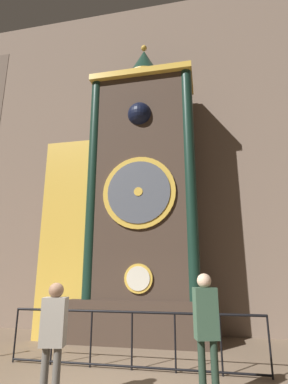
# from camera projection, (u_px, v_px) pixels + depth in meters

# --- Properties ---
(cathedral_back_wall) EXTENTS (24.00, 0.32, 12.28)m
(cathedral_back_wall) POSITION_uv_depth(u_px,v_px,m) (146.00, 148.00, 10.81)
(cathedral_back_wall) COLOR #7A6656
(cathedral_back_wall) RESTS_ON ground_plane
(clock_tower) EXTENTS (4.92, 1.81, 9.53)m
(clock_tower) POSITION_uv_depth(u_px,v_px,m) (129.00, 202.00, 9.17)
(clock_tower) COLOR #423328
(clock_tower) RESTS_ON ground_plane
(railing_fence) EXTENTS (5.15, 0.05, 1.07)m
(railing_fence) POSITION_uv_depth(u_px,v_px,m) (132.00, 336.00, 5.89)
(railing_fence) COLOR black
(railing_fence) RESTS_ON ground_plane
(visitor_near) EXTENTS (0.37, 0.28, 1.67)m
(visitor_near) POSITION_uv_depth(u_px,v_px,m) (53.00, 331.00, 4.31)
(visitor_near) COLOR #58554F
(visitor_near) RESTS_ON ground_plane
(visitor_far) EXTENTS (0.39, 0.31, 1.81)m
(visitor_far) POSITION_uv_depth(u_px,v_px,m) (206.00, 323.00, 4.47)
(visitor_far) COLOR #213427
(visitor_far) RESTS_ON ground_plane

